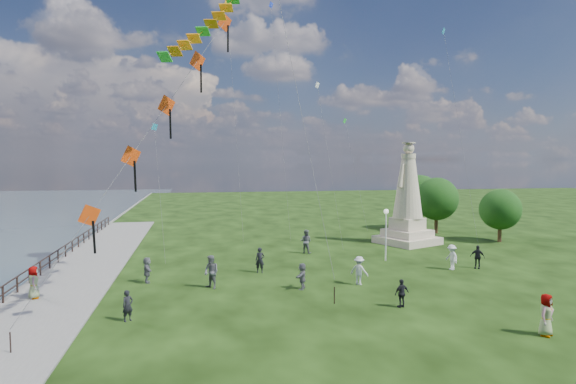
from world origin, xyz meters
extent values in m
cube|color=slate|center=(-16.50, 10.00, -0.20)|extent=(0.30, 160.00, 0.60)
cube|color=slate|center=(-14.00, 8.00, 0.05)|extent=(5.00, 60.00, 0.10)
cylinder|color=black|center=(-16.30, 6.00, 0.50)|extent=(0.11, 0.11, 1.00)
cylinder|color=black|center=(-16.30, 8.00, 0.50)|extent=(0.11, 0.11, 1.00)
cylinder|color=black|center=(-16.30, 10.00, 0.50)|extent=(0.11, 0.11, 1.00)
cylinder|color=black|center=(-16.30, 12.00, 0.50)|extent=(0.11, 0.11, 1.00)
cylinder|color=black|center=(-16.30, 14.00, 0.50)|extent=(0.11, 0.11, 1.00)
cylinder|color=black|center=(-16.30, 16.00, 0.50)|extent=(0.11, 0.11, 1.00)
cylinder|color=black|center=(-16.30, 18.00, 0.50)|extent=(0.11, 0.11, 1.00)
cylinder|color=black|center=(-16.30, 20.00, 0.50)|extent=(0.11, 0.11, 1.00)
cylinder|color=black|center=(-16.30, 22.00, 0.50)|extent=(0.11, 0.11, 1.00)
cylinder|color=black|center=(-16.30, 24.00, 0.50)|extent=(0.11, 0.11, 1.00)
cylinder|color=black|center=(-16.30, 26.00, 0.50)|extent=(0.11, 0.11, 1.00)
cylinder|color=black|center=(-16.30, 28.00, 0.50)|extent=(0.11, 0.11, 1.00)
cylinder|color=black|center=(-16.30, 30.00, 0.50)|extent=(0.11, 0.11, 1.00)
cylinder|color=black|center=(-16.30, 32.00, 0.50)|extent=(0.11, 0.11, 1.00)
cylinder|color=black|center=(-16.30, 34.00, 0.50)|extent=(0.11, 0.11, 1.00)
cylinder|color=black|center=(-16.30, 36.00, 0.50)|extent=(0.11, 0.11, 1.00)
cube|color=black|center=(-16.30, 10.00, 0.98)|extent=(0.06, 52.00, 0.06)
cube|color=black|center=(-16.30, 10.00, 0.55)|extent=(0.06, 52.00, 0.06)
cube|color=tan|center=(11.88, 19.07, 0.32)|extent=(5.81, 5.81, 0.63)
cube|color=tan|center=(11.88, 19.07, 0.95)|extent=(4.43, 4.43, 0.63)
cube|color=tan|center=(11.88, 19.07, 1.79)|extent=(3.04, 3.04, 1.05)
cylinder|color=tan|center=(11.88, 19.07, 7.77)|extent=(1.66, 1.66, 0.42)
sphere|color=tan|center=(11.88, 19.07, 8.42)|extent=(0.97, 0.97, 0.97)
cylinder|color=tan|center=(11.88, 19.07, 8.93)|extent=(1.16, 1.16, 0.11)
cylinder|color=silver|center=(7.19, 12.54, 1.78)|extent=(0.11, 0.11, 3.56)
sphere|color=white|center=(7.19, 12.54, 3.67)|extent=(0.36, 0.36, 0.36)
cylinder|color=#382314|center=(17.36, 24.17, 1.08)|extent=(0.36, 0.36, 2.15)
sphere|color=#133B10|center=(17.36, 24.17, 3.50)|extent=(4.31, 4.31, 4.31)
cylinder|color=#382314|center=(20.49, 18.31, 0.91)|extent=(0.36, 0.36, 1.83)
sphere|color=#133B10|center=(20.49, 18.31, 2.97)|extent=(3.66, 3.66, 3.66)
cylinder|color=#382314|center=(16.80, 26.84, 1.11)|extent=(0.36, 0.36, 2.22)
sphere|color=#133B10|center=(16.80, 26.84, 3.61)|extent=(4.44, 4.44, 4.44)
imported|color=black|center=(-9.64, 2.21, 0.72)|extent=(0.63, 0.59, 1.45)
imported|color=#595960|center=(-5.67, 7.20, 0.97)|extent=(1.06, 1.09, 1.94)
imported|color=silver|center=(3.03, 6.43, 0.86)|extent=(1.21, 1.16, 1.71)
imported|color=black|center=(3.68, 1.80, 0.73)|extent=(0.94, 0.66, 1.45)
imported|color=#595960|center=(8.05, -3.00, 0.90)|extent=(1.03, 0.93, 1.80)
imported|color=#595960|center=(-9.47, 9.26, 0.78)|extent=(0.85, 1.53, 1.57)
imported|color=black|center=(-2.40, 10.56, 0.83)|extent=(0.68, 0.51, 1.67)
imported|color=#595960|center=(2.05, 16.48, 0.94)|extent=(1.08, 0.99, 1.89)
imported|color=silver|center=(10.49, 8.99, 0.86)|extent=(0.69, 1.17, 1.71)
imported|color=black|center=(12.42, 9.02, 0.80)|extent=(1.02, 0.99, 1.60)
imported|color=#595960|center=(-15.00, 6.56, 0.87)|extent=(0.72, 0.95, 1.73)
imported|color=#595960|center=(-0.52, 6.11, 0.76)|extent=(1.16, 1.53, 1.52)
cylinder|color=black|center=(-13.50, -1.00, 0.45)|extent=(0.06, 0.06, 0.90)
cube|color=#CC3B0C|center=(-11.05, 1.52, 5.03)|extent=(0.87, 0.64, 1.03)
cube|color=black|center=(-10.87, 1.42, 4.08)|extent=(0.10, 0.28, 1.48)
cube|color=#CC3B0C|center=(-9.47, 3.14, 7.62)|extent=(0.87, 0.64, 1.03)
cube|color=black|center=(-9.29, 3.04, 6.67)|extent=(0.10, 0.28, 1.48)
cube|color=#CC3B0C|center=(-7.89, 4.76, 10.21)|extent=(0.87, 0.64, 1.03)
cube|color=black|center=(-7.71, 4.66, 9.26)|extent=(0.10, 0.28, 1.48)
cube|color=#CC3B0C|center=(-6.31, 6.38, 12.80)|extent=(0.87, 0.64, 1.03)
cube|color=black|center=(-6.13, 6.28, 11.85)|extent=(0.10, 0.28, 1.48)
cube|color=#CC3B0C|center=(-4.74, 8.00, 15.39)|extent=(0.87, 0.64, 1.03)
cube|color=black|center=(-4.56, 7.90, 14.44)|extent=(0.10, 0.28, 1.48)
cylinder|color=black|center=(0.50, 3.00, 0.45)|extent=(0.06, 0.06, 0.90)
cube|color=green|center=(-4.69, 2.25, 14.84)|extent=(0.70, 0.68, 0.22)
cube|color=orange|center=(-5.02, 1.79, 14.31)|extent=(0.69, 0.69, 0.23)
cube|color=orange|center=(-5.37, 1.33, 13.80)|extent=(0.68, 0.69, 0.24)
cube|color=#C96E0D|center=(-5.72, 0.87, 13.32)|extent=(0.67, 0.69, 0.26)
cube|color=green|center=(-6.09, 0.42, 12.87)|extent=(0.66, 0.69, 0.27)
cube|color=orange|center=(-6.46, -0.03, 12.45)|extent=(0.65, 0.68, 0.28)
cube|color=orange|center=(-6.83, -0.48, 12.06)|extent=(0.63, 0.68, 0.29)
cube|color=#C96E0D|center=(-7.20, -0.92, 11.70)|extent=(0.61, 0.67, 0.30)
cube|color=green|center=(-7.57, -1.36, 11.39)|extent=(0.60, 0.66, 0.31)
cube|color=teal|center=(-9.71, 19.32, 10.06)|extent=(0.51, 0.39, 0.57)
cylinder|color=#595959|center=(-9.21, 16.82, 5.06)|extent=(1.02, 5.01, 10.02)
cube|color=silver|center=(4.28, 21.79, 14.12)|extent=(0.51, 0.39, 0.57)
cylinder|color=#595959|center=(4.78, 19.29, 7.09)|extent=(1.02, 5.02, 14.08)
cube|color=orange|center=(-3.37, 27.42, 22.73)|extent=(0.51, 0.39, 0.57)
cylinder|color=#595959|center=(-2.87, 24.92, 11.39)|extent=(1.02, 5.02, 22.69)
cube|color=green|center=(9.95, 31.63, 11.81)|extent=(0.51, 0.39, 0.57)
cylinder|color=#595959|center=(10.45, 29.13, 5.93)|extent=(1.02, 5.02, 11.76)
cube|color=#2037C9|center=(0.91, 27.09, 22.59)|extent=(0.51, 0.39, 0.57)
cylinder|color=#595959|center=(1.41, 24.59, 11.32)|extent=(1.02, 5.02, 22.54)
cube|color=teal|center=(16.26, 21.48, 19.38)|extent=(0.51, 0.39, 0.57)
cylinder|color=#595959|center=(16.76, 18.98, 9.71)|extent=(1.02, 5.02, 19.33)
camera|label=1|loc=(-6.40, -20.57, 7.47)|focal=30.00mm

